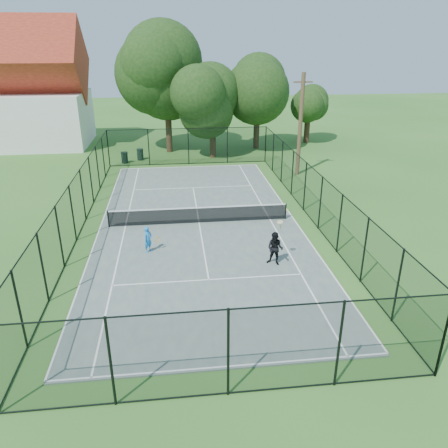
{
  "coord_description": "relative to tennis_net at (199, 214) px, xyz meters",
  "views": [
    {
      "loc": [
        -1.28,
        -22.81,
        9.66
      ],
      "look_at": [
        1.07,
        -3.0,
        1.2
      ],
      "focal_mm": 35.0,
      "sensor_mm": 36.0,
      "label": 1
    }
  ],
  "objects": [
    {
      "name": "tree_near_right",
      "position": [
        6.69,
        18.16,
        4.53
      ],
      "size": [
        5.83,
        5.83,
        8.04
      ],
      "color": "#332114",
      "rests_on": "ground"
    },
    {
      "name": "ground",
      "position": [
        0.0,
        0.0,
        -0.58
      ],
      "size": [
        120.0,
        120.0,
        0.0
      ],
      "primitive_type": "plane",
      "color": "#306322"
    },
    {
      "name": "trash_bin_left",
      "position": [
        -5.37,
        13.94,
        -0.1
      ],
      "size": [
        0.58,
        0.58,
        0.94
      ],
      "color": "black",
      "rests_on": "ground"
    },
    {
      "name": "tennis_court",
      "position": [
        0.0,
        0.0,
        -0.55
      ],
      "size": [
        11.0,
        24.0,
        0.06
      ],
      "primitive_type": "cube",
      "color": "#55655E",
      "rests_on": "ground"
    },
    {
      "name": "player_blue",
      "position": [
        -2.68,
        -3.35,
        0.14
      ],
      "size": [
        0.86,
        0.57,
        1.32
      ],
      "color": "#1982D9",
      "rests_on": "tennis_court"
    },
    {
      "name": "building",
      "position": [
        -17.0,
        22.0,
        4.35
      ],
      "size": [
        15.3,
        8.15,
        11.87
      ],
      "color": "silver",
      "rests_on": "ground"
    },
    {
      "name": "tree_near_left",
      "position": [
        -1.58,
        17.61,
        5.35
      ],
      "size": [
        7.38,
        7.38,
        9.63
      ],
      "color": "#332114",
      "rests_on": "ground"
    },
    {
      "name": "tennis_net",
      "position": [
        0.0,
        0.0,
        0.0
      ],
      "size": [
        10.08,
        0.08,
        0.95
      ],
      "color": "black",
      "rests_on": "tennis_court"
    },
    {
      "name": "utility_pole",
      "position": [
        8.21,
        9.0,
        3.24
      ],
      "size": [
        1.4,
        0.3,
        7.52
      ],
      "color": "#4C3823",
      "rests_on": "ground"
    },
    {
      "name": "tree_near_mid",
      "position": [
        2.22,
        15.08,
        3.98
      ],
      "size": [
        5.66,
        5.66,
        7.4
      ],
      "color": "#332114",
      "rests_on": "ground"
    },
    {
      "name": "fence",
      "position": [
        0.0,
        0.0,
        0.92
      ],
      "size": [
        13.1,
        26.1,
        3.0
      ],
      "color": "black",
      "rests_on": "ground"
    },
    {
      "name": "trash_bin_right",
      "position": [
        -4.12,
        14.88,
        -0.09
      ],
      "size": [
        0.58,
        0.58,
        0.96
      ],
      "color": "black",
      "rests_on": "ground"
    },
    {
      "name": "tree_far_right",
      "position": [
        12.17,
        19.89,
        2.7
      ],
      "size": [
        4.02,
        4.02,
        5.31
      ],
      "color": "#332114",
      "rests_on": "ground"
    },
    {
      "name": "player_black",
      "position": [
        3.15,
        -5.32,
        0.28
      ],
      "size": [
        1.12,
        1.08,
        2.49
      ],
      "color": "black",
      "rests_on": "tennis_court"
    }
  ]
}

